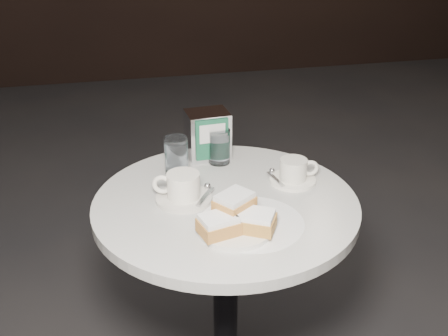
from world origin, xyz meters
TOP-DOWN VIEW (x-y plane):
  - cafe_table at (0.00, 0.00)m, footprint 0.70×0.70m
  - sugar_spill at (0.04, -0.12)m, footprint 0.32×0.32m
  - beignet_plate at (-0.01, -0.15)m, footprint 0.20×0.19m
  - coffee_cup_left at (-0.11, 0.03)m, footprint 0.19×0.19m
  - coffee_cup_right at (0.21, 0.06)m, footprint 0.14×0.14m
  - water_glass_left at (-0.10, 0.19)m, footprint 0.08×0.08m
  - water_glass_right at (0.03, 0.23)m, footprint 0.07×0.07m
  - napkin_dispenser at (0.01, 0.27)m, footprint 0.13×0.11m

SIDE VIEW (x-z plane):
  - cafe_table at x=0.00m, z-range 0.17..0.92m
  - sugar_spill at x=0.04m, z-range 0.74..0.75m
  - coffee_cup_right at x=0.21m, z-range 0.74..0.81m
  - beignet_plate at x=-0.01m, z-range 0.73..0.82m
  - coffee_cup_left at x=-0.11m, z-range 0.74..0.82m
  - water_glass_right at x=0.03m, z-range 0.74..0.85m
  - water_glass_left at x=-0.10m, z-range 0.74..0.85m
  - napkin_dispenser at x=0.01m, z-range 0.75..0.89m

